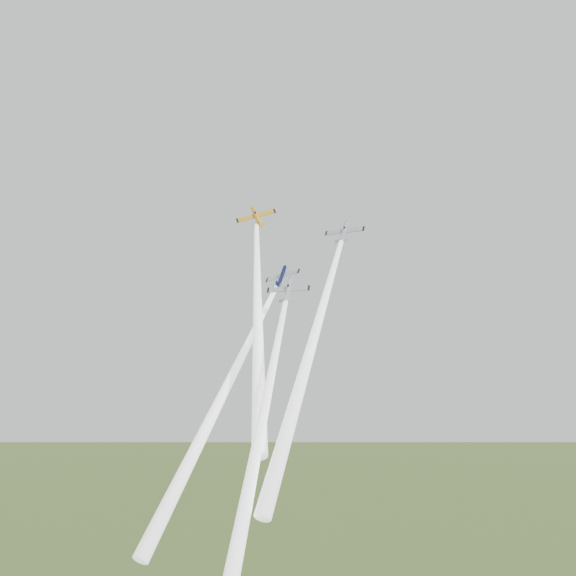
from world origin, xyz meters
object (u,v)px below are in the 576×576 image
object	(u,v)px
plane_yellow	(256,217)
plane_navy	(282,277)
plane_silver_low	(288,290)
plane_silver_right	(344,232)

from	to	relation	value
plane_yellow	plane_navy	distance (m)	17.08
plane_navy	plane_silver_low	world-z (taller)	plane_navy
plane_yellow	plane_silver_right	bearing A→B (deg)	-33.83
plane_navy	plane_silver_right	world-z (taller)	plane_silver_right
plane_yellow	plane_silver_right	distance (m)	21.44
plane_yellow	plane_silver_right	world-z (taller)	plane_yellow
plane_navy	plane_silver_low	bearing A→B (deg)	-54.28
plane_yellow	plane_silver_right	xyz separation A→B (m)	(20.32, -3.83, -5.65)
plane_navy	plane_silver_low	xyz separation A→B (m)	(5.12, -10.68, -4.40)
plane_silver_right	plane_silver_low	world-z (taller)	plane_silver_right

